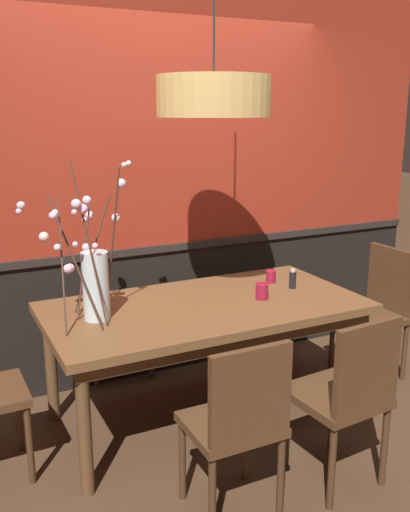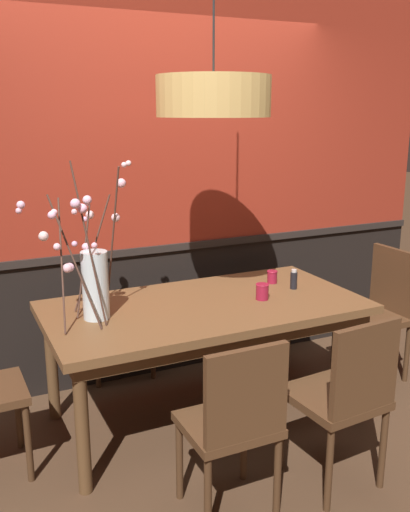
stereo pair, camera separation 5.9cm
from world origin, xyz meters
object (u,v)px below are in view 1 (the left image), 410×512
at_px(vase_with_blossoms, 93,278).
at_px(chair_far_side_left, 114,303).
at_px(candle_holder_nearer_edge, 262,291).
at_px(pendant_lamp, 214,96).
at_px(chair_near_side_right, 346,392).
at_px(condiment_bottle, 293,279).
at_px(chair_near_side_left, 238,420).
at_px(chair_head_east_end, 378,305).
at_px(candle_holder_nearer_center, 271,276).
at_px(dining_table, 205,316).

bearing_deg(vase_with_blossoms, chair_far_side_left, 66.77).
bearing_deg(candle_holder_nearer_edge, pendant_lamp, -178.58).
relative_size(chair_near_side_right, condiment_bottle, 7.16).
xyz_separation_m(chair_near_side_left, chair_near_side_right, (0.60, -0.03, 0.01)).
height_order(chair_near_side_right, candle_holder_nearer_edge, chair_near_side_right).
bearing_deg(chair_head_east_end, candle_holder_nearer_center, 168.47).
bearing_deg(candle_holder_nearer_edge, chair_near_side_right, -91.01).
height_order(chair_far_side_left, chair_near_side_left, chair_far_side_left).
xyz_separation_m(candle_holder_nearer_edge, condiment_bottle, (0.29, 0.10, 0.01)).
relative_size(chair_near_side_left, vase_with_blossoms, 1.03).
bearing_deg(candle_holder_nearer_center, condiment_bottle, -71.09).
bearing_deg(dining_table, vase_with_blossoms, 176.13).
distance_m(chair_head_east_end, chair_far_side_left, 1.92).
relative_size(chair_head_east_end, candle_holder_nearer_center, 11.01).
xyz_separation_m(chair_near_side_right, candle_holder_nearer_center, (0.25, 1.10, 0.28)).
distance_m(chair_head_east_end, chair_near_side_right, 1.42).
distance_m(chair_far_side_left, pendant_lamp, 1.78).
bearing_deg(condiment_bottle, chair_near_side_right, -108.45).
distance_m(chair_head_east_end, condiment_bottle, 0.82).
distance_m(candle_holder_nearer_edge, condiment_bottle, 0.31).
bearing_deg(candle_holder_nearer_center, candle_holder_nearer_edge, -131.57).
height_order(dining_table, candle_holder_nearer_edge, candle_holder_nearer_edge).
relative_size(candle_holder_nearer_edge, condiment_bottle, 0.76).
bearing_deg(chair_near_side_left, chair_head_east_end, 28.32).
distance_m(chair_near_side_left, chair_near_side_right, 0.60).
bearing_deg(chair_head_east_end, chair_near_side_left, -151.68).
bearing_deg(chair_near_side_left, vase_with_blossoms, 113.41).
height_order(chair_near_side_left, candle_holder_nearer_center, chair_near_side_left).
bearing_deg(chair_head_east_end, vase_with_blossoms, 179.33).
bearing_deg(candle_holder_nearer_edge, condiment_bottle, 18.29).
relative_size(dining_table, chair_head_east_end, 2.04).
bearing_deg(candle_holder_nearer_edge, candle_holder_nearer_center, 48.43).
xyz_separation_m(vase_with_blossoms, candle_holder_nearer_center, (1.25, 0.14, -0.19)).
xyz_separation_m(chair_head_east_end, chair_far_side_left, (-1.70, 0.89, 0.00)).
relative_size(condiment_bottle, pendant_lamp, 0.12).
relative_size(chair_far_side_left, vase_with_blossoms, 1.07).
distance_m(dining_table, chair_near_side_left, 0.93).
relative_size(chair_far_side_left, chair_near_side_left, 1.03).
bearing_deg(chair_near_side_right, pendant_lamp, 111.75).
distance_m(chair_head_east_end, chair_near_side_left, 1.90).
xyz_separation_m(dining_table, vase_with_blossoms, (-0.66, 0.04, 0.32)).
distance_m(candle_holder_nearer_center, condiment_bottle, 0.18).
distance_m(vase_with_blossoms, candle_holder_nearer_center, 1.27).
height_order(dining_table, candle_holder_nearer_center, candle_holder_nearer_center).
bearing_deg(chair_far_side_left, candle_holder_nearer_edge, -57.09).
relative_size(chair_near_side_left, chair_near_side_right, 0.97).
distance_m(chair_near_side_right, candle_holder_nearer_center, 1.16).
height_order(chair_near_side_right, condiment_bottle, chair_near_side_right).
bearing_deg(candle_holder_nearer_center, chair_near_side_left, -128.59).
relative_size(dining_table, condiment_bottle, 14.62).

